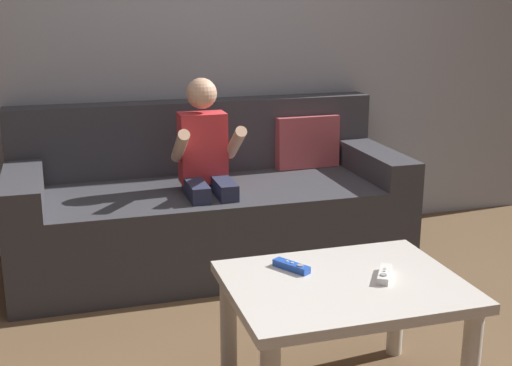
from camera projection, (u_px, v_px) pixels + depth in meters
name	position (u px, v px, depth m)	size (l,w,h in m)	color
wall_back	(187.00, 15.00, 3.60)	(4.44, 0.05, 2.50)	#999EA8
couch	(210.00, 208.00, 3.50)	(1.97, 0.80, 0.81)	#38383D
person_seated_on_couch	(207.00, 166.00, 3.25)	(0.32, 0.39, 0.97)	#282D47
coffee_table	(344.00, 303.00, 2.23)	(0.76, 0.59, 0.45)	beige
game_remote_white_near_edge	(384.00, 274.00, 2.23)	(0.10, 0.14, 0.03)	white
game_remote_blue_center	(292.00, 266.00, 2.30)	(0.10, 0.14, 0.03)	blue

